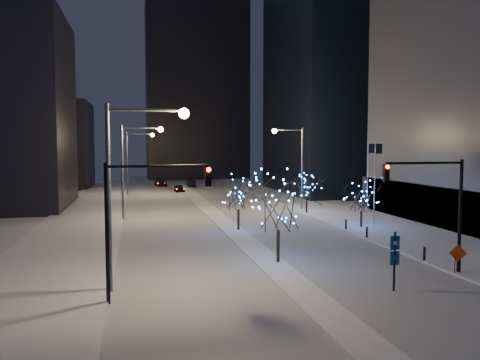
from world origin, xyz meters
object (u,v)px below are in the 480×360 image
object	(u,v)px
traffic_signal_east	(438,197)
holiday_tree_median_far	(238,193)
traffic_signal_west	(139,208)
car_near	(179,188)
street_lamp_w_mid	(133,158)
holiday_tree_plaza_far	(307,188)
holiday_tree_plaza_near	(362,196)
street_lamp_w_near	(129,170)
car_mid	(191,183)
street_lamp_east	(295,157)
construction_sign	(458,256)
wayfinding_sign	(395,255)
street_lamp_w_far	(134,154)
holiday_tree_median_near	(278,203)
car_far	(161,182)

from	to	relation	value
traffic_signal_east	holiday_tree_median_far	size ratio (longest dim) A/B	1.37
traffic_signal_west	car_near	xyz separation A→B (m)	(6.92, 55.80, -4.13)
street_lamp_w_mid	holiday_tree_plaza_far	world-z (taller)	street_lamp_w_mid
car_near	holiday_tree_median_far	size ratio (longest dim) A/B	0.73
holiday_tree_plaza_near	holiday_tree_plaza_far	distance (m)	10.21
street_lamp_w_near	car_mid	size ratio (longest dim) A/B	2.30
holiday_tree_plaza_far	traffic_signal_west	bearing A→B (deg)	-125.04
street_lamp_east	car_near	distance (m)	28.88
traffic_signal_east	construction_sign	world-z (taller)	traffic_signal_east
street_lamp_w_near	traffic_signal_east	bearing A→B (deg)	-3.21
wayfinding_sign	car_near	bearing A→B (deg)	87.69
street_lamp_w_far	traffic_signal_east	xyz separation A→B (m)	(17.88, -51.00, -1.74)
car_mid	holiday_tree_plaza_near	bearing A→B (deg)	103.15
holiday_tree_median_near	holiday_tree_plaza_near	world-z (taller)	holiday_tree_median_near
traffic_signal_west	holiday_tree_median_far	world-z (taller)	traffic_signal_west
street_lamp_w_mid	car_far	size ratio (longest dim) A/B	2.06
car_far	holiday_tree_median_far	distance (m)	50.79
street_lamp_w_far	street_lamp_w_mid	bearing A→B (deg)	-90.00
street_lamp_w_far	holiday_tree_median_near	world-z (taller)	street_lamp_w_far
car_near	car_mid	world-z (taller)	car_mid
wayfinding_sign	street_lamp_east	bearing A→B (deg)	71.80
street_lamp_w_mid	construction_sign	size ratio (longest dim) A/B	5.80
traffic_signal_east	holiday_tree_median_near	world-z (taller)	traffic_signal_east
car_near	holiday_tree_plaza_near	distance (m)	41.28
street_lamp_w_near	wayfinding_sign	size ratio (longest dim) A/B	3.09
car_far	traffic_signal_west	bearing A→B (deg)	-98.73
street_lamp_w_mid	street_lamp_w_far	distance (m)	25.00
car_mid	traffic_signal_east	bearing A→B (deg)	97.23
holiday_tree_median_far	holiday_tree_median_near	bearing A→B (deg)	-90.00
holiday_tree_median_near	holiday_tree_median_far	bearing A→B (deg)	90.00
street_lamp_east	holiday_tree_plaza_near	size ratio (longest dim) A/B	2.16
holiday_tree_median_far	holiday_tree_plaza_far	distance (m)	13.48
street_lamp_w_mid	car_mid	distance (m)	39.85
car_mid	holiday_tree_median_near	world-z (taller)	holiday_tree_median_near
street_lamp_w_near	wayfinding_sign	distance (m)	14.87
street_lamp_w_near	street_lamp_w_mid	distance (m)	25.00
street_lamp_w_near	holiday_tree_plaza_near	size ratio (longest dim) A/B	2.16
holiday_tree_plaza_far	street_lamp_w_mid	bearing A→B (deg)	-179.98
street_lamp_east	construction_sign	size ratio (longest dim) A/B	5.80
car_mid	holiday_tree_median_far	bearing A→B (deg)	89.38
holiday_tree_median_near	wayfinding_sign	world-z (taller)	holiday_tree_median_near
holiday_tree_plaza_far	construction_sign	size ratio (longest dim) A/B	2.57
car_near	wayfinding_sign	xyz separation A→B (m)	(6.38, -56.98, 1.35)
traffic_signal_east	holiday_tree_median_far	xyz separation A→B (m)	(-8.44, 16.98, -1.27)
holiday_tree_median_near	wayfinding_sign	xyz separation A→B (m)	(4.37, -6.91, -2.11)
holiday_tree_median_far	street_lamp_w_near	bearing A→B (deg)	-120.57
traffic_signal_west	car_near	size ratio (longest dim) A/B	1.88
traffic_signal_west	traffic_signal_east	world-z (taller)	same
street_lamp_w_mid	traffic_signal_east	distance (m)	31.60
traffic_signal_west	holiday_tree_plaza_near	world-z (taller)	traffic_signal_west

